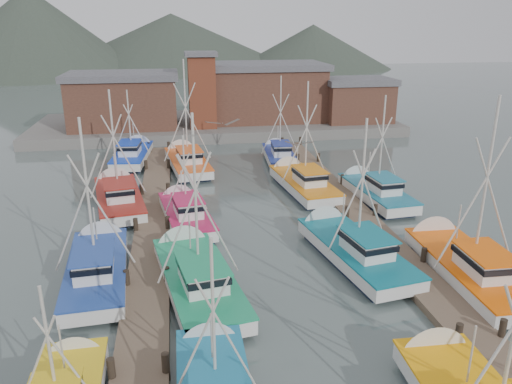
{
  "coord_description": "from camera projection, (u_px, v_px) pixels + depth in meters",
  "views": [
    {
      "loc": [
        -5.14,
        -25.06,
        13.04
      ],
      "look_at": [
        -0.28,
        4.84,
        2.6
      ],
      "focal_mm": 35.0,
      "sensor_mm": 36.0,
      "label": 1
    }
  ],
  "objects": [
    {
      "name": "boat_11",
      "position": [
        373.0,
        191.0,
        38.22
      ],
      "size": [
        3.58,
        9.03,
        8.8
      ],
      "rotation": [
        0.0,
        0.0,
        0.09
      ],
      "color": "#0F1A34",
      "rests_on": "ground"
    },
    {
      "name": "quay",
      "position": [
        217.0,
        125.0,
        62.75
      ],
      "size": [
        44.0,
        16.0,
        1.2
      ],
      "primitive_type": "cube",
      "color": "slate",
      "rests_on": "ground"
    },
    {
      "name": "boat_9",
      "position": [
        301.0,
        182.0,
        40.27
      ],
      "size": [
        4.04,
        9.83,
        9.63
      ],
      "rotation": [
        0.0,
        0.0,
        0.12
      ],
      "color": "#0F1A34",
      "rests_on": "ground"
    },
    {
      "name": "ground",
      "position": [
        275.0,
        262.0,
        28.42
      ],
      "size": [
        260.0,
        260.0,
        0.0
      ],
      "primitive_type": "plane",
      "color": "#445251",
      "rests_on": "ground"
    },
    {
      "name": "boat_14",
      "position": [
        133.0,
        154.0,
        48.7
      ],
      "size": [
        3.72,
        9.48,
        7.78
      ],
      "rotation": [
        0.0,
        0.0,
        -0.1
      ],
      "color": "#0F1A34",
      "rests_on": "ground"
    },
    {
      "name": "gull_near",
      "position": [
        223.0,
        123.0,
        20.71
      ],
      "size": [
        1.49,
        0.65,
        0.24
      ],
      "rotation": [
        0.0,
        0.0,
        0.59
      ],
      "color": "slate",
      "rests_on": "ground"
    },
    {
      "name": "boat_13",
      "position": [
        279.0,
        155.0,
        48.23
      ],
      "size": [
        3.55,
        8.46,
        8.96
      ],
      "rotation": [
        0.0,
        0.0,
        -0.07
      ],
      "color": "#0F1A34",
      "rests_on": "ground"
    },
    {
      "name": "boat_5",
      "position": [
        350.0,
        248.0,
        28.64
      ],
      "size": [
        4.61,
        10.2,
        9.21
      ],
      "rotation": [
        0.0,
        0.0,
        0.17
      ],
      "color": "#0F1A34",
      "rests_on": "ground"
    },
    {
      "name": "boat_6",
      "position": [
        98.0,
        266.0,
        26.46
      ],
      "size": [
        3.96,
        9.64,
        9.62
      ],
      "rotation": [
        0.0,
        0.0,
        0.07
      ],
      "color": "#0F1A34",
      "rests_on": "ground"
    },
    {
      "name": "shed_center",
      "position": [
        264.0,
        91.0,
        62.33
      ],
      "size": [
        14.84,
        9.54,
        6.9
      ],
      "color": "brown",
      "rests_on": "quay"
    },
    {
      "name": "shed_left",
      "position": [
        124.0,
        99.0,
        58.0
      ],
      "size": [
        12.72,
        8.48,
        6.2
      ],
      "color": "brown",
      "rests_on": "quay"
    },
    {
      "name": "dock_right",
      "position": [
        366.0,
        224.0,
        33.18
      ],
      "size": [
        2.3,
        46.0,
        1.5
      ],
      "color": "brown",
      "rests_on": "ground"
    },
    {
      "name": "boat_4",
      "position": [
        196.0,
        276.0,
        25.5
      ],
      "size": [
        4.72,
        10.42,
        10.11
      ],
      "rotation": [
        0.0,
        0.0,
        0.17
      ],
      "color": "#0F1A34",
      "rests_on": "ground"
    },
    {
      "name": "boat_12",
      "position": [
        187.0,
        161.0,
        46.27
      ],
      "size": [
        4.3,
        10.04,
        10.8
      ],
      "rotation": [
        0.0,
        0.0,
        0.13
      ],
      "color": "#0F1A34",
      "rests_on": "ground"
    },
    {
      "name": "distant_hills",
      "position": [
        146.0,
        69.0,
        140.88
      ],
      "size": [
        175.0,
        140.0,
        42.0
      ],
      "color": "#3A4439",
      "rests_on": "ground"
    },
    {
      "name": "lookout_tower",
      "position": [
        202.0,
        90.0,
        57.1
      ],
      "size": [
        3.6,
        3.6,
        8.5
      ],
      "color": "brown",
      "rests_on": "quay"
    },
    {
      "name": "shed_right",
      "position": [
        356.0,
        99.0,
        61.47
      ],
      "size": [
        8.48,
        6.36,
        5.2
      ],
      "color": "brown",
      "rests_on": "quay"
    },
    {
      "name": "boat_8",
      "position": [
        185.0,
        213.0,
        33.8
      ],
      "size": [
        3.8,
        8.8,
        6.87
      ],
      "rotation": [
        0.0,
        0.0,
        0.15
      ],
      "color": "#0F1A34",
      "rests_on": "ground"
    },
    {
      "name": "gull_far",
      "position": [
        299.0,
        144.0,
        26.03
      ],
      "size": [
        1.51,
        0.66,
        0.24
      ],
      "rotation": [
        0.0,
        0.0,
        -0.53
      ],
      "color": "slate",
      "rests_on": "ground"
    },
    {
      "name": "dock_left",
      "position": [
        152.0,
        238.0,
        31.06
      ],
      "size": [
        2.3,
        46.0,
        1.5
      ],
      "color": "brown",
      "rests_on": "ground"
    },
    {
      "name": "boat_10",
      "position": [
        118.0,
        196.0,
        36.99
      ],
      "size": [
        4.59,
        10.1,
        9.5
      ],
      "rotation": [
        0.0,
        0.0,
        0.17
      ],
      "color": "#0F1A34",
      "rests_on": "ground"
    },
    {
      "name": "boat_7",
      "position": [
        464.0,
        264.0,
        26.68
      ],
      "size": [
        4.36,
        10.09,
        10.72
      ],
      "rotation": [
        0.0,
        0.0,
        -0.03
      ],
      "color": "#0F1A34",
      "rests_on": "ground"
    }
  ]
}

